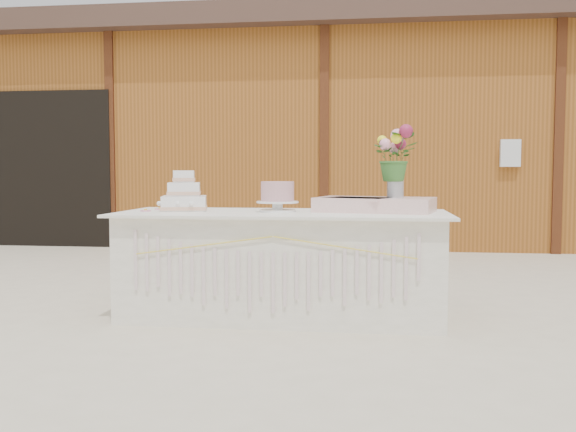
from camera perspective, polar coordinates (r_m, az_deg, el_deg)
The scene contains 9 objects.
ground at distance 4.79m, azimuth -0.48°, elevation -8.88°, with size 80.00×80.00×0.00m, color beige.
barn at distance 10.65m, azimuth 4.01°, elevation 7.27°, with size 12.60×4.60×3.30m.
cake_table at distance 4.71m, azimuth -0.49°, elevation -4.30°, with size 2.40×1.00×0.77m.
wedding_cake at distance 4.91m, azimuth -9.21°, elevation 1.68°, with size 0.40×0.40×0.30m.
pink_cake_stand at distance 4.68m, azimuth -0.94°, elevation 1.88°, with size 0.31×0.31×0.22m.
satin_runner at distance 4.75m, azimuth 7.75°, elevation 1.01°, with size 0.83×0.48×0.11m, color #FFD5CD.
flower_vase at distance 4.73m, azimuth 9.52°, elevation 2.63°, with size 0.12×0.12×0.17m, color silver.
bouquet at distance 4.73m, azimuth 9.56°, elevation 5.76°, with size 0.32×0.27×0.35m, color #38702C.
loose_flowers at distance 5.03m, azimuth -11.58°, elevation 0.65°, with size 0.16×0.38×0.02m, color pink, non-canonical shape.
Camera 1 is at (0.65, -4.62, 1.07)m, focal length 40.00 mm.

